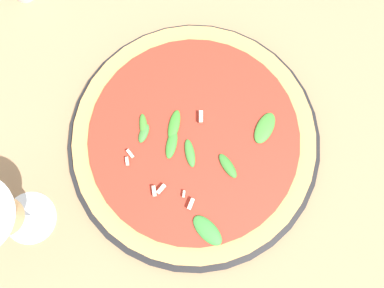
# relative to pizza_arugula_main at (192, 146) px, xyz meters

# --- Properties ---
(ground_plane) EXTENTS (6.00, 6.00, 0.00)m
(ground_plane) POSITION_rel_pizza_arugula_main_xyz_m (-0.00, -0.03, -0.02)
(ground_plane) COLOR #9E7A56
(pizza_arugula_main) EXTENTS (0.33, 0.33, 0.05)m
(pizza_arugula_main) POSITION_rel_pizza_arugula_main_xyz_m (0.00, 0.00, 0.00)
(pizza_arugula_main) COLOR black
(pizza_arugula_main) RESTS_ON ground_plane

